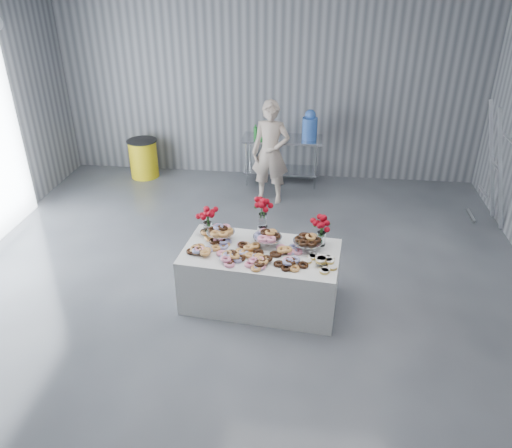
{
  "coord_description": "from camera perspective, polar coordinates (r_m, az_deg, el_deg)",
  "views": [
    {
      "loc": [
        0.86,
        -4.89,
        3.95
      ],
      "look_at": [
        0.21,
        0.59,
        0.94
      ],
      "focal_mm": 35.0,
      "sensor_mm": 36.0,
      "label": 1
    }
  ],
  "objects": [
    {
      "name": "ground",
      "position": [
        6.35,
        -2.56,
        -9.97
      ],
      "size": [
        9.0,
        9.0,
        0.0
      ],
      "primitive_type": "plane",
      "color": "#3A3D42",
      "rests_on": "ground"
    },
    {
      "name": "room_walls",
      "position": [
        5.26,
        -6.1,
        13.94
      ],
      "size": [
        8.04,
        9.04,
        4.02
      ],
      "color": "gray",
      "rests_on": "ground"
    },
    {
      "name": "display_table",
      "position": [
        6.3,
        0.55,
        -6.01
      ],
      "size": [
        1.99,
        1.18,
        0.75
      ],
      "primitive_type": "cube",
      "rotation": [
        0.0,
        0.0,
        -0.1
      ],
      "color": "white",
      "rests_on": "ground"
    },
    {
      "name": "prep_table",
      "position": [
        9.61,
        2.99,
        8.22
      ],
      "size": [
        1.5,
        0.6,
        0.9
      ],
      "color": "silver",
      "rests_on": "ground"
    },
    {
      "name": "donut_mounds",
      "position": [
        6.03,
        0.51,
        -2.99
      ],
      "size": [
        1.87,
        0.97,
        0.09
      ],
      "primitive_type": null,
      "rotation": [
        0.0,
        0.0,
        -0.1
      ],
      "color": "#DC9B50",
      "rests_on": "display_table"
    },
    {
      "name": "cake_stand_left",
      "position": [
        6.27,
        -4.08,
        -0.75
      ],
      "size": [
        0.36,
        0.36,
        0.17
      ],
      "color": "silver",
      "rests_on": "display_table"
    },
    {
      "name": "cake_stand_mid",
      "position": [
        6.15,
        1.31,
        -1.33
      ],
      "size": [
        0.36,
        0.36,
        0.17
      ],
      "color": "silver",
      "rests_on": "display_table"
    },
    {
      "name": "cake_stand_right",
      "position": [
        6.09,
        5.94,
        -1.82
      ],
      "size": [
        0.36,
        0.36,
        0.17
      ],
      "color": "silver",
      "rests_on": "display_table"
    },
    {
      "name": "danish_pile",
      "position": [
        5.86,
        7.48,
        -4.19
      ],
      "size": [
        0.48,
        0.48,
        0.11
      ],
      "primitive_type": null,
      "color": "silver",
      "rests_on": "display_table"
    },
    {
      "name": "bouquet_left",
      "position": [
        6.33,
        -5.62,
        1.11
      ],
      "size": [
        0.26,
        0.26,
        0.42
      ],
      "color": "white",
      "rests_on": "display_table"
    },
    {
      "name": "bouquet_right",
      "position": [
        6.13,
        7.57,
        -0.01
      ],
      "size": [
        0.26,
        0.26,
        0.42
      ],
      "color": "white",
      "rests_on": "display_table"
    },
    {
      "name": "bouquet_center",
      "position": [
        6.22,
        0.79,
        1.57
      ],
      "size": [
        0.26,
        0.26,
        0.57
      ],
      "color": "silver",
      "rests_on": "display_table"
    },
    {
      "name": "water_jug",
      "position": [
        9.42,
        6.17,
        11.09
      ],
      "size": [
        0.28,
        0.28,
        0.55
      ],
      "color": "#457EEB",
      "rests_on": "prep_table"
    },
    {
      "name": "drink_bottles",
      "position": [
        9.4,
        1.03,
        10.48
      ],
      "size": [
        0.54,
        0.08,
        0.27
      ],
      "primitive_type": null,
      "color": "#268C33",
      "rests_on": "prep_table"
    },
    {
      "name": "person",
      "position": [
        8.73,
        1.69,
        8.14
      ],
      "size": [
        0.71,
        0.51,
        1.81
      ],
      "primitive_type": "imported",
      "rotation": [
        0.0,
        0.0,
        -0.11
      ],
      "color": "#CC8C93",
      "rests_on": "ground"
    },
    {
      "name": "trash_barrel",
      "position": [
        10.2,
        -12.73,
        7.33
      ],
      "size": [
        0.59,
        0.59,
        0.75
      ],
      "rotation": [
        0.0,
        0.0,
        -0.24
      ],
      "color": "yellow",
      "rests_on": "ground"
    },
    {
      "name": "stepladder",
      "position": [
        8.75,
        25.73,
        5.99
      ],
      "size": [
        0.69,
        0.5,
        2.02
      ],
      "primitive_type": null,
      "rotation": [
        0.0,
        -0.23,
        0.0
      ],
      "color": "silver",
      "rests_on": "ground"
    }
  ]
}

